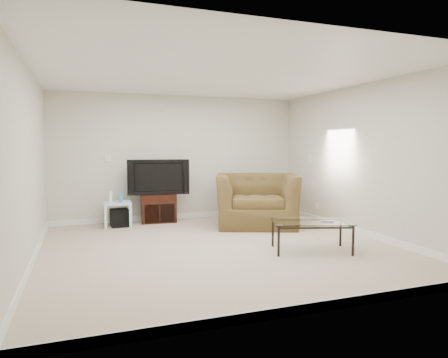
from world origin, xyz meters
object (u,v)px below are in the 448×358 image
object	(u,v)px
television	(158,177)
recliner	(257,191)
tv_stand	(158,208)
side_table	(118,214)
subwoofer	(120,218)
coffee_table	(311,236)

from	to	relation	value
television	recliner	bearing A→B (deg)	-23.91
tv_stand	side_table	distance (m)	0.83
subwoofer	recliner	distance (m)	2.59
television	recliner	distance (m)	1.93
television	subwoofer	distance (m)	1.07
tv_stand	coffee_table	world-z (taller)	tv_stand
tv_stand	recliner	bearing A→B (deg)	-26.10
subwoofer	coffee_table	distance (m)	3.62
recliner	coffee_table	distance (m)	2.01
side_table	recliner	size ratio (longest dim) A/B	0.32
side_table	coffee_table	distance (m)	3.63
tv_stand	subwoofer	distance (m)	0.80
television	coffee_table	world-z (taller)	television
television	recliner	size ratio (longest dim) A/B	0.74
television	subwoofer	size ratio (longest dim) A/B	3.42
tv_stand	side_table	world-z (taller)	tv_stand
tv_stand	coffee_table	xyz separation A→B (m)	(1.63, -2.93, -0.06)
tv_stand	television	xyz separation A→B (m)	(-0.00, -0.03, 0.62)
television	side_table	distance (m)	1.05
tv_stand	television	distance (m)	0.62
tv_stand	subwoofer	bearing A→B (deg)	-160.44
tv_stand	television	bearing A→B (deg)	-90.00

